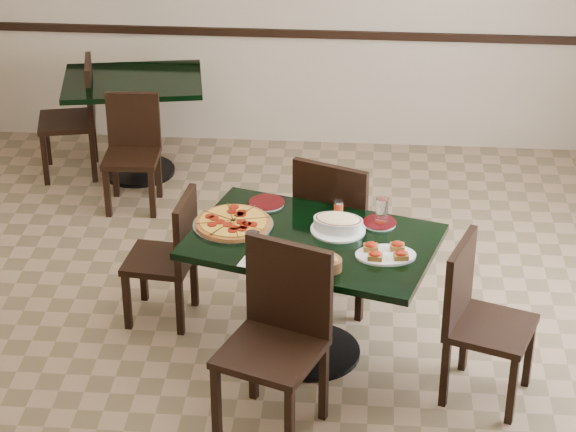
# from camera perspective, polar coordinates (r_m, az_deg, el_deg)

# --- Properties ---
(floor) EXTENTS (5.50, 5.50, 0.00)m
(floor) POSITION_cam_1_polar(r_m,az_deg,el_deg) (6.56, -0.74, -6.12)
(floor) COLOR #82664B
(floor) RESTS_ON ground
(room_shell) EXTENTS (5.50, 5.50, 5.50)m
(room_shell) POSITION_cam_1_polar(r_m,az_deg,el_deg) (7.57, 8.21, 8.41)
(room_shell) COLOR white
(room_shell) RESTS_ON floor
(main_table) EXTENTS (1.47, 1.16, 0.75)m
(main_table) POSITION_cam_1_polar(r_m,az_deg,el_deg) (6.10, 1.24, -2.64)
(main_table) COLOR black
(main_table) RESTS_ON floor
(back_table) EXTENTS (1.10, 0.88, 0.75)m
(back_table) POSITION_cam_1_polar(r_m,az_deg,el_deg) (8.30, -7.80, 5.46)
(back_table) COLOR black
(back_table) RESTS_ON floor
(chair_far) EXTENTS (0.59, 0.59, 0.98)m
(chair_far) POSITION_cam_1_polar(r_m,az_deg,el_deg) (6.58, 2.53, -0.38)
(chair_far) COLOR black
(chair_far) RESTS_ON floor
(chair_near) EXTENTS (0.60, 0.60, 1.00)m
(chair_near) POSITION_cam_1_polar(r_m,az_deg,el_deg) (5.61, -0.47, -5.76)
(chair_near) COLOR black
(chair_near) RESTS_ON floor
(chair_right) EXTENTS (0.53, 0.53, 0.89)m
(chair_right) POSITION_cam_1_polar(r_m,az_deg,el_deg) (5.93, 9.57, -4.88)
(chair_right) COLOR black
(chair_right) RESTS_ON floor
(chair_left) EXTENTS (0.42, 0.42, 0.81)m
(chair_left) POSITION_cam_1_polar(r_m,az_deg,el_deg) (6.52, -5.97, -1.84)
(chair_left) COLOR black
(chair_left) RESTS_ON floor
(back_chair_near) EXTENTS (0.38, 0.38, 0.80)m
(back_chair_near) POSITION_cam_1_polar(r_m,az_deg,el_deg) (7.90, -7.90, 3.57)
(back_chair_near) COLOR black
(back_chair_near) RESTS_ON floor
(back_chair_left) EXTENTS (0.49, 0.49, 0.88)m
(back_chair_left) POSITION_cam_1_polar(r_m,az_deg,el_deg) (8.39, -10.65, 5.21)
(back_chair_left) COLOR black
(back_chair_left) RESTS_ON floor
(pepperoni_pizza) EXTENTS (0.44, 0.44, 0.04)m
(pepperoni_pizza) POSITION_cam_1_polar(r_m,az_deg,el_deg) (6.14, -2.81, -0.35)
(pepperoni_pizza) COLOR #AFAEB5
(pepperoni_pizza) RESTS_ON main_table
(lasagna_casserole) EXTENTS (0.30, 0.30, 0.09)m
(lasagna_casserole) POSITION_cam_1_polar(r_m,az_deg,el_deg) (6.07, 2.57, -0.36)
(lasagna_casserole) COLOR silver
(lasagna_casserole) RESTS_ON main_table
(bread_basket) EXTENTS (0.28, 0.24, 0.10)m
(bread_basket) POSITION_cam_1_polar(r_m,az_deg,el_deg) (5.73, 1.69, -2.26)
(bread_basket) COLOR brown
(bread_basket) RESTS_ON main_table
(bruschetta_platter) EXTENTS (0.34, 0.25, 0.05)m
(bruschetta_platter) POSITION_cam_1_polar(r_m,az_deg,el_deg) (5.86, 4.99, -1.86)
(bruschetta_platter) COLOR silver
(bruschetta_platter) RESTS_ON main_table
(side_plate_near) EXTENTS (0.16, 0.16, 0.02)m
(side_plate_near) POSITION_cam_1_polar(r_m,az_deg,el_deg) (5.79, -1.35, -2.30)
(side_plate_near) COLOR silver
(side_plate_near) RESTS_ON main_table
(side_plate_far_r) EXTENTS (0.18, 0.18, 0.03)m
(side_plate_far_r) POSITION_cam_1_polar(r_m,az_deg,el_deg) (6.17, 4.67, -0.34)
(side_plate_far_r) COLOR silver
(side_plate_far_r) RESTS_ON main_table
(side_plate_far_l) EXTENTS (0.20, 0.20, 0.02)m
(side_plate_far_l) POSITION_cam_1_polar(r_m,az_deg,el_deg) (6.36, -1.09, 0.67)
(side_plate_far_l) COLOR silver
(side_plate_far_l) RESTS_ON main_table
(napkin_setting) EXTENTS (0.19, 0.19, 0.01)m
(napkin_setting) POSITION_cam_1_polar(r_m,az_deg,el_deg) (5.80, -1.61, -2.32)
(napkin_setting) COLOR white
(napkin_setting) RESTS_ON main_table
(water_glass_a) EXTENTS (0.07, 0.07, 0.15)m
(water_glass_a) POSITION_cam_1_polar(r_m,az_deg,el_deg) (6.15, 4.79, 0.25)
(water_glass_a) COLOR white
(water_glass_a) RESTS_ON main_table
(water_glass_b) EXTENTS (0.08, 0.08, 0.17)m
(water_glass_b) POSITION_cam_1_polar(r_m,az_deg,el_deg) (5.76, -1.81, -1.59)
(water_glass_b) COLOR white
(water_glass_b) RESTS_ON main_table
(pepper_shaker) EXTENTS (0.05, 0.05, 0.09)m
(pepper_shaker) POSITION_cam_1_polar(r_m,az_deg,el_deg) (6.22, 2.58, 0.40)
(pepper_shaker) COLOR red
(pepper_shaker) RESTS_ON main_table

